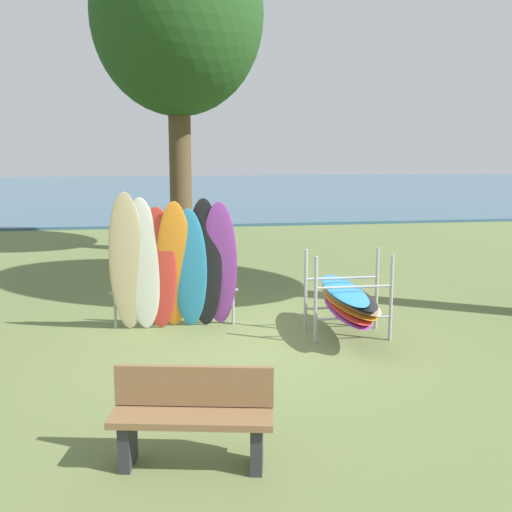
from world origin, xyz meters
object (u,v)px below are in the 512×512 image
object	(u,v)px
tree_mid_behind	(177,17)
park_bench	(193,415)
leaning_board_pile	(174,266)
board_storage_rack	(347,299)

from	to	relation	value
tree_mid_behind	park_bench	size ratio (longest dim) A/B	5.75
leaning_board_pile	park_bench	bearing A→B (deg)	-89.23
tree_mid_behind	leaning_board_pile	bearing A→B (deg)	-92.97
tree_mid_behind	board_storage_rack	xyz separation A→B (m)	(2.11, -7.67, -5.31)
tree_mid_behind	leaning_board_pile	size ratio (longest dim) A/B	3.94
park_bench	board_storage_rack	bearing A→B (deg)	54.63
park_bench	tree_mid_behind	bearing A→B (deg)	88.40
leaning_board_pile	board_storage_rack	distance (m)	2.60
tree_mid_behind	park_bench	xyz separation A→B (m)	(-0.31, -11.09, -5.41)
leaning_board_pile	board_storage_rack	bearing A→B (deg)	-14.35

